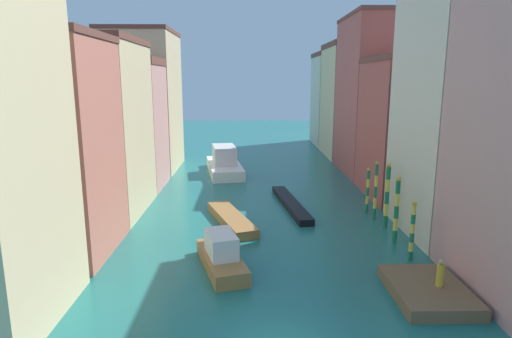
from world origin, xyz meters
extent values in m
plane|color=#1E6B66|center=(0.00, 24.50, 0.00)|extent=(154.00, 154.00, 0.00)
cube|color=#C6705B|center=(-13.92, 10.82, 6.61)|extent=(7.87, 7.62, 13.22)
cube|color=brown|center=(-13.92, 10.82, 13.44)|extent=(8.02, 7.78, 0.42)
cube|color=beige|center=(-13.92, 19.56, 6.82)|extent=(7.87, 9.60, 13.64)
cube|color=brown|center=(-13.92, 19.56, 13.88)|extent=(8.02, 9.79, 0.48)
cube|color=tan|center=(-13.92, 28.09, 6.12)|extent=(7.87, 7.19, 12.24)
cube|color=brown|center=(-13.92, 28.09, 12.61)|extent=(8.02, 7.34, 0.74)
cube|color=beige|center=(-13.92, 37.37, 8.07)|extent=(7.87, 10.39, 16.13)
cube|color=brown|center=(-13.92, 37.37, 16.35)|extent=(8.02, 10.59, 0.44)
cube|color=beige|center=(13.92, 14.13, 9.14)|extent=(7.87, 9.19, 18.29)
cube|color=#B25147|center=(13.92, 24.02, 6.21)|extent=(7.87, 9.60, 12.42)
cube|color=brown|center=(13.92, 24.02, 12.67)|extent=(8.02, 9.80, 0.51)
cube|color=#B25147|center=(13.92, 34.83, 8.82)|extent=(7.87, 11.67, 17.64)
cube|color=brown|center=(13.92, 34.83, 17.84)|extent=(8.02, 11.90, 0.40)
cube|color=beige|center=(13.92, 46.63, 7.58)|extent=(7.87, 11.05, 15.17)
cube|color=brown|center=(13.92, 46.63, 15.54)|extent=(8.02, 11.28, 0.74)
cube|color=beige|center=(13.92, 57.74, 7.25)|extent=(7.87, 10.03, 14.50)
cube|color=brown|center=(13.92, 57.74, 14.86)|extent=(8.02, 10.23, 0.72)
cube|color=brown|center=(7.85, 4.46, 0.33)|extent=(3.67, 5.07, 0.66)
cylinder|color=gold|center=(8.35, 4.35, 1.25)|extent=(0.36, 0.36, 1.18)
sphere|color=tan|center=(8.35, 4.35, 1.97)|extent=(0.26, 0.26, 0.26)
cylinder|color=#197247|center=(8.64, 9.00, 0.29)|extent=(0.27, 0.27, 0.59)
cylinder|color=#E5D14C|center=(8.64, 9.00, 0.88)|extent=(0.27, 0.27, 0.59)
cylinder|color=#197247|center=(8.64, 9.00, 1.47)|extent=(0.27, 0.27, 0.59)
cylinder|color=#E5D14C|center=(8.64, 9.00, 2.06)|extent=(0.27, 0.27, 0.59)
cylinder|color=#197247|center=(8.64, 9.00, 2.64)|extent=(0.27, 0.27, 0.59)
cylinder|color=#E5D14C|center=(8.64, 9.00, 3.23)|extent=(0.27, 0.27, 0.59)
sphere|color=gold|center=(8.64, 9.00, 3.63)|extent=(0.29, 0.29, 0.29)
cylinder|color=#197247|center=(8.66, 11.97, 0.43)|extent=(0.31, 0.31, 0.86)
cylinder|color=#E5D14C|center=(8.66, 11.97, 1.29)|extent=(0.31, 0.31, 0.86)
cylinder|color=#197247|center=(8.66, 11.97, 2.15)|extent=(0.31, 0.31, 0.86)
cylinder|color=#E5D14C|center=(8.66, 11.97, 3.01)|extent=(0.31, 0.31, 0.86)
cylinder|color=#197247|center=(8.66, 11.97, 3.87)|extent=(0.31, 0.31, 0.86)
sphere|color=gold|center=(8.66, 11.97, 4.42)|extent=(0.34, 0.34, 0.34)
cylinder|color=#197247|center=(8.98, 15.01, 0.46)|extent=(0.33, 0.33, 0.92)
cylinder|color=#E5D14C|center=(8.98, 15.01, 1.39)|extent=(0.33, 0.33, 0.92)
cylinder|color=#197247|center=(8.98, 15.01, 2.31)|extent=(0.33, 0.33, 0.92)
cylinder|color=#E5D14C|center=(8.98, 15.01, 3.23)|extent=(0.33, 0.33, 0.92)
cylinder|color=#197247|center=(8.98, 15.01, 4.16)|extent=(0.33, 0.33, 0.92)
sphere|color=gold|center=(8.98, 15.01, 4.75)|extent=(0.36, 0.36, 0.36)
cylinder|color=#197247|center=(8.70, 16.96, 0.45)|extent=(0.24, 0.24, 0.89)
cylinder|color=#E5D14C|center=(8.70, 16.96, 1.34)|extent=(0.24, 0.24, 0.89)
cylinder|color=#197247|center=(8.70, 16.96, 2.23)|extent=(0.24, 0.24, 0.89)
cylinder|color=#E5D14C|center=(8.70, 16.96, 3.12)|extent=(0.24, 0.24, 0.89)
cylinder|color=#197247|center=(8.70, 16.96, 4.01)|extent=(0.24, 0.24, 0.89)
sphere|color=gold|center=(8.70, 16.96, 4.55)|extent=(0.27, 0.27, 0.27)
cylinder|color=#197247|center=(8.61, 18.78, 0.36)|extent=(0.24, 0.24, 0.71)
cylinder|color=#E5D14C|center=(8.61, 18.78, 1.07)|extent=(0.24, 0.24, 0.71)
cylinder|color=#197247|center=(8.61, 18.78, 1.78)|extent=(0.24, 0.24, 0.71)
cylinder|color=#E5D14C|center=(8.61, 18.78, 2.49)|extent=(0.24, 0.24, 0.71)
cylinder|color=#197247|center=(8.61, 18.78, 3.20)|extent=(0.24, 0.24, 0.71)
sphere|color=gold|center=(8.61, 18.78, 3.65)|extent=(0.27, 0.27, 0.27)
cube|color=white|center=(-4.08, 34.42, 0.59)|extent=(5.10, 10.74, 1.19)
cube|color=silver|center=(-4.08, 34.42, 2.22)|extent=(3.17, 4.87, 2.06)
cube|color=black|center=(2.42, 20.41, 0.27)|extent=(2.64, 10.65, 0.55)
cube|color=olive|center=(-2.87, 8.05, 0.43)|extent=(3.46, 6.03, 0.86)
cube|color=silver|center=(-2.87, 8.05, 1.52)|extent=(2.19, 2.97, 1.31)
cube|color=olive|center=(-2.61, 16.19, 0.34)|extent=(4.24, 8.12, 0.68)
camera|label=1|loc=(-1.30, -15.58, 10.87)|focal=30.27mm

